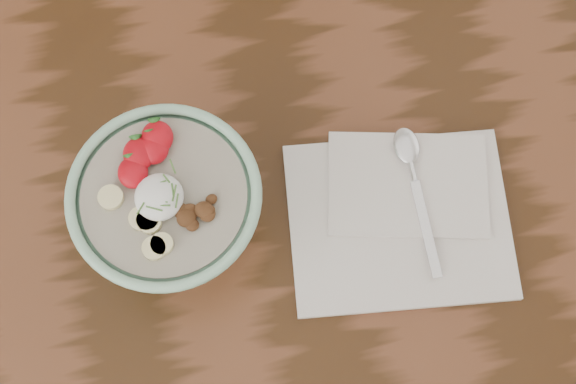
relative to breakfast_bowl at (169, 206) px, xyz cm
name	(u,v)px	position (x,y,z in cm)	size (l,w,h in cm)	color
table	(130,270)	(-7.41, -1.88, -15.92)	(160.00, 90.00, 75.00)	#38200E
breakfast_bowl	(169,206)	(0.00, 0.00, 0.00)	(19.53, 19.53, 12.80)	#98CCAC
napkin	(401,213)	(24.51, -4.10, -5.99)	(26.35, 22.72, 1.49)	silver
spoon	(411,166)	(26.72, 0.68, -4.75)	(3.04, 17.45, 0.91)	silver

